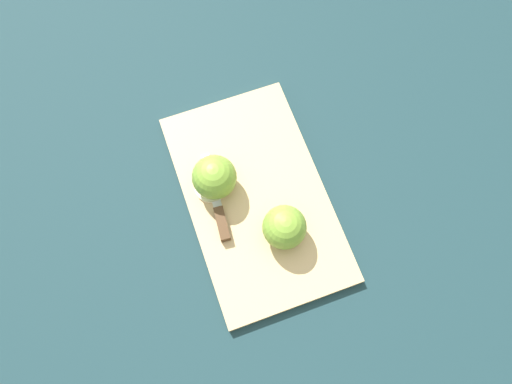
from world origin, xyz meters
TOP-DOWN VIEW (x-y plane):
  - ground_plane at (0.00, 0.00)m, footprint 4.00×4.00m
  - cutting_board at (0.00, 0.00)m, footprint 0.42×0.28m
  - apple_half_left at (-0.08, -0.01)m, footprint 0.07×0.07m
  - apple_half_right at (0.05, 0.05)m, footprint 0.07×0.07m
  - knife at (-0.00, 0.07)m, footprint 0.16×0.05m
  - apple_slice at (0.05, 0.06)m, footprint 0.05×0.05m

SIDE VIEW (x-z plane):
  - ground_plane at x=0.00m, z-range 0.00..0.00m
  - cutting_board at x=0.00m, z-range 0.00..0.01m
  - apple_slice at x=0.05m, z-range 0.01..0.02m
  - knife at x=0.00m, z-range 0.01..0.03m
  - apple_half_left at x=-0.08m, z-range 0.01..0.09m
  - apple_half_right at x=0.05m, z-range 0.01..0.09m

